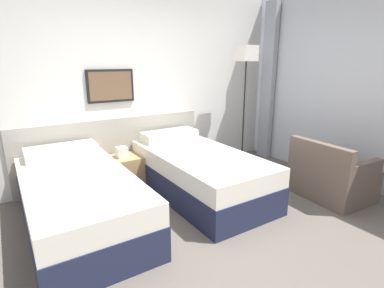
{
  "coord_description": "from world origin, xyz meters",
  "views": [
    {
      "loc": [
        -1.66,
        -2.1,
        1.69
      ],
      "look_at": [
        0.24,
        0.85,
        0.71
      ],
      "focal_mm": 28.0,
      "sensor_mm": 36.0,
      "label": 1
    }
  ],
  "objects_px": {
    "bed_near_window": "(198,172)",
    "floor_lamp": "(246,63)",
    "bed_near_door": "(79,200)",
    "nightstand": "(123,171)",
    "armchair": "(331,178)"
  },
  "relations": [
    {
      "from": "bed_near_window",
      "to": "floor_lamp",
      "type": "xyz_separation_m",
      "value": [
        1.27,
        0.57,
        1.36
      ]
    },
    {
      "from": "bed_near_door",
      "to": "floor_lamp",
      "type": "bearing_deg",
      "value": 11.68
    },
    {
      "from": "nightstand",
      "to": "floor_lamp",
      "type": "bearing_deg",
      "value": -5.12
    },
    {
      "from": "bed_near_window",
      "to": "bed_near_door",
      "type": "bearing_deg",
      "value": 180.0
    },
    {
      "from": "floor_lamp",
      "to": "armchair",
      "type": "height_order",
      "value": "floor_lamp"
    },
    {
      "from": "bed_near_window",
      "to": "nightstand",
      "type": "xyz_separation_m",
      "value": [
        -0.75,
        0.75,
        -0.07
      ]
    },
    {
      "from": "nightstand",
      "to": "floor_lamp",
      "type": "relative_size",
      "value": 0.29
    },
    {
      "from": "bed_near_door",
      "to": "armchair",
      "type": "relative_size",
      "value": 2.28
    },
    {
      "from": "bed_near_window",
      "to": "nightstand",
      "type": "height_order",
      "value": "bed_near_window"
    },
    {
      "from": "bed_near_door",
      "to": "nightstand",
      "type": "xyz_separation_m",
      "value": [
        0.75,
        0.75,
        -0.07
      ]
    },
    {
      "from": "bed_near_door",
      "to": "armchair",
      "type": "distance_m",
      "value": 3.02
    },
    {
      "from": "bed_near_door",
      "to": "armchair",
      "type": "xyz_separation_m",
      "value": [
        2.85,
        -1.0,
        -0.03
      ]
    },
    {
      "from": "bed_near_door",
      "to": "armchair",
      "type": "height_order",
      "value": "armchair"
    },
    {
      "from": "nightstand",
      "to": "armchair",
      "type": "height_order",
      "value": "armchair"
    },
    {
      "from": "bed_near_window",
      "to": "floor_lamp",
      "type": "relative_size",
      "value": 1.07
    }
  ]
}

